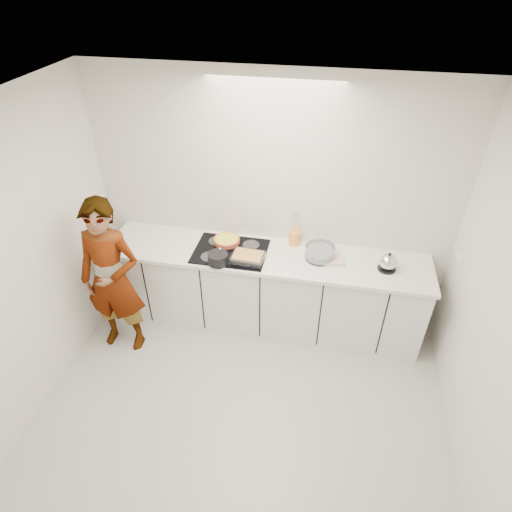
% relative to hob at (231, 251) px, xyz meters
% --- Properties ---
extents(floor, '(3.60, 3.20, 0.00)m').
position_rel_hob_xyz_m(floor, '(0.35, -1.26, -0.92)').
color(floor, '#AFAFAB').
rests_on(floor, ground).
extents(ceiling, '(3.60, 3.20, 0.00)m').
position_rel_hob_xyz_m(ceiling, '(0.35, -1.26, 1.68)').
color(ceiling, white).
rests_on(ceiling, wall_back).
extents(wall_back, '(3.60, 0.00, 2.60)m').
position_rel_hob_xyz_m(wall_back, '(0.35, 0.34, 0.38)').
color(wall_back, beige).
rests_on(wall_back, ground).
extents(wall_left, '(0.00, 3.20, 2.60)m').
position_rel_hob_xyz_m(wall_left, '(-1.45, -1.26, 0.38)').
color(wall_left, beige).
rests_on(wall_left, ground).
extents(wall_right, '(0.02, 3.20, 2.60)m').
position_rel_hob_xyz_m(wall_right, '(2.15, -1.24, 0.38)').
color(wall_right, beige).
rests_on(wall_right, ground).
extents(base_cabinets, '(3.20, 0.58, 0.87)m').
position_rel_hob_xyz_m(base_cabinets, '(0.35, 0.02, -0.48)').
color(base_cabinets, silver).
rests_on(base_cabinets, floor).
extents(countertop, '(3.24, 0.64, 0.04)m').
position_rel_hob_xyz_m(countertop, '(0.35, 0.02, -0.03)').
color(countertop, white).
rests_on(countertop, base_cabinets).
extents(hob, '(0.72, 0.54, 0.01)m').
position_rel_hob_xyz_m(hob, '(0.00, 0.00, 0.00)').
color(hob, black).
rests_on(hob, countertop).
extents(tart_dish, '(0.34, 0.34, 0.04)m').
position_rel_hob_xyz_m(tart_dish, '(-0.07, 0.14, 0.03)').
color(tart_dish, '#CF5031').
rests_on(tart_dish, hob).
extents(saucepan, '(0.20, 0.20, 0.18)m').
position_rel_hob_xyz_m(saucepan, '(-0.07, -0.22, 0.06)').
color(saucepan, black).
rests_on(saucepan, hob).
extents(baking_dish, '(0.32, 0.24, 0.06)m').
position_rel_hob_xyz_m(baking_dish, '(0.20, -0.11, 0.04)').
color(baking_dish, silver).
rests_on(baking_dish, hob).
extents(mixing_bowl, '(0.38, 0.38, 0.13)m').
position_rel_hob_xyz_m(mixing_bowl, '(0.88, 0.06, 0.05)').
color(mixing_bowl, silver).
rests_on(mixing_bowl, countertop).
extents(tea_towel, '(0.24, 0.19, 0.03)m').
position_rel_hob_xyz_m(tea_towel, '(1.00, 0.03, 0.01)').
color(tea_towel, white).
rests_on(tea_towel, countertop).
extents(kettle, '(0.22, 0.22, 0.19)m').
position_rel_hob_xyz_m(kettle, '(1.52, 0.00, 0.07)').
color(kettle, black).
rests_on(kettle, countertop).
extents(utensil_crock, '(0.12, 0.12, 0.15)m').
position_rel_hob_xyz_m(utensil_crock, '(0.61, 0.26, 0.07)').
color(utensil_crock, '#FE9239').
rests_on(utensil_crock, countertop).
extents(cook, '(0.61, 0.41, 1.67)m').
position_rel_hob_xyz_m(cook, '(-1.02, -0.55, -0.08)').
color(cook, silver).
rests_on(cook, floor).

